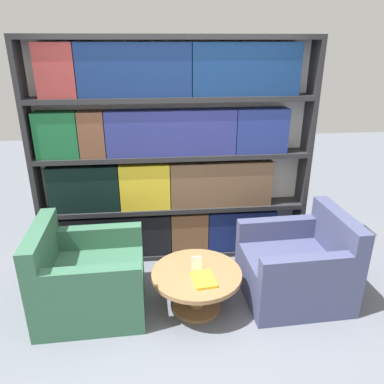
# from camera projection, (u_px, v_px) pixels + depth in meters

# --- Properties ---
(ground_plane) EXTENTS (14.00, 14.00, 0.00)m
(ground_plane) POSITION_uv_depth(u_px,v_px,m) (185.00, 333.00, 3.18)
(ground_plane) COLOR slate
(bookshelf) EXTENTS (2.91, 0.30, 2.37)m
(bookshelf) POSITION_uv_depth(u_px,v_px,m) (170.00, 156.00, 3.94)
(bookshelf) COLOR silver
(bookshelf) RESTS_ON ground_plane
(armchair_left) EXTENTS (0.95, 0.87, 0.85)m
(armchair_left) POSITION_uv_depth(u_px,v_px,m) (88.00, 280.00, 3.38)
(armchair_left) COLOR #336047
(armchair_left) RESTS_ON ground_plane
(armchair_right) EXTENTS (0.96, 0.88, 0.85)m
(armchair_right) POSITION_uv_depth(u_px,v_px,m) (298.00, 268.00, 3.56)
(armchair_right) COLOR #42476B
(armchair_right) RESTS_ON ground_plane
(coffee_table) EXTENTS (0.81, 0.81, 0.39)m
(coffee_table) POSITION_uv_depth(u_px,v_px,m) (197.00, 282.00, 3.38)
(coffee_table) COLOR olive
(coffee_table) RESTS_ON ground_plane
(table_sign) EXTENTS (0.09, 0.06, 0.16)m
(table_sign) POSITION_uv_depth(u_px,v_px,m) (197.00, 266.00, 3.31)
(table_sign) COLOR black
(table_sign) RESTS_ON coffee_table
(stray_book) EXTENTS (0.21, 0.28, 0.03)m
(stray_book) POSITION_uv_depth(u_px,v_px,m) (204.00, 279.00, 3.22)
(stray_book) COLOR gold
(stray_book) RESTS_ON coffee_table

